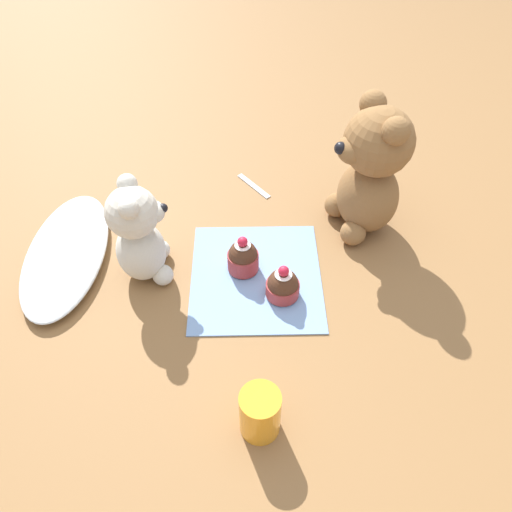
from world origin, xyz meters
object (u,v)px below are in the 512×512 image
Objects in this scene: teddy_bear_cream at (139,235)px; cupcake_near_tan_bear at (283,285)px; teaspoon at (255,186)px; juice_glass at (262,413)px; cupcake_near_cream_bear at (243,257)px; teddy_bear_tan at (371,171)px.

teddy_bear_cream is 0.26m from cupcake_near_tan_bear.
teddy_bear_cream is at bearing 102.17° from teaspoon.
teaspoon is at bearing 0.04° from juice_glass.
juice_glass is (-0.30, -0.03, 0.01)m from cupcake_near_cream_bear.
cupcake_near_cream_bear is 0.09m from cupcake_near_tan_bear.
teddy_bear_tan reaches higher than cupcake_near_cream_bear.
juice_glass is at bearing -157.11° from teddy_bear_cream.
cupcake_near_tan_bear is 0.70× the size of teaspoon.
teddy_bear_tan is at bearing -26.56° from juice_glass.
teaspoon is at bearing 8.07° from cupcake_near_tan_bear.
cupcake_near_cream_bear is at bearing -77.73° from teddy_bear_tan.
cupcake_near_tan_bear is at bearing -115.19° from teddy_bear_cream.
teddy_bear_tan is 0.27m from cupcake_near_tan_bear.
cupcake_near_tan_bear reaches higher than teaspoon.
teaspoon is at bearing -50.76° from teddy_bear_cream.
juice_glass is 0.85× the size of teaspoon.
teddy_bear_tan is (0.12, -0.41, 0.04)m from teddy_bear_cream.
cupcake_near_cream_bear is 0.30m from juice_glass.
juice_glass is at bearing -175.12° from cupcake_near_cream_bear.
cupcake_near_cream_bear is at bearing -101.02° from teddy_bear_cream.
teddy_bear_tan is 0.48m from juice_glass.
teddy_bear_cream is at bearing 89.98° from cupcake_near_cream_bear.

